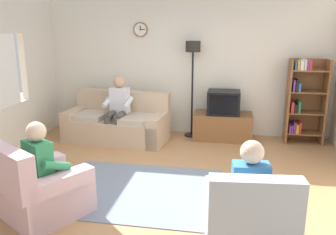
# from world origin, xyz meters

# --- Properties ---
(ground_plane) EXTENTS (12.00, 12.00, 0.00)m
(ground_plane) POSITION_xyz_m (0.00, 0.00, 0.00)
(ground_plane) COLOR #B27F51
(back_wall_assembly) EXTENTS (6.20, 0.17, 2.70)m
(back_wall_assembly) POSITION_xyz_m (-0.00, 2.66, 1.35)
(back_wall_assembly) COLOR silver
(back_wall_assembly) RESTS_ON ground_plane
(couch) EXTENTS (1.98, 1.07, 0.90)m
(couch) POSITION_xyz_m (-1.21, 1.86, 0.31)
(couch) COLOR tan
(couch) RESTS_ON ground_plane
(tv_stand) EXTENTS (1.10, 0.56, 0.51)m
(tv_stand) POSITION_xyz_m (0.77, 2.25, 0.25)
(tv_stand) COLOR brown
(tv_stand) RESTS_ON ground_plane
(tv) EXTENTS (0.60, 0.49, 0.44)m
(tv) POSITION_xyz_m (0.77, 2.23, 0.73)
(tv) COLOR black
(tv) RESTS_ON tv_stand
(bookshelf) EXTENTS (0.68, 0.36, 1.55)m
(bookshelf) POSITION_xyz_m (2.21, 2.32, 0.82)
(bookshelf) COLOR brown
(bookshelf) RESTS_ON ground_plane
(floor_lamp) EXTENTS (0.28, 0.28, 1.85)m
(floor_lamp) POSITION_xyz_m (0.16, 2.35, 1.45)
(floor_lamp) COLOR black
(floor_lamp) RESTS_ON ground_plane
(armchair_near_window) EXTENTS (1.14, 1.17, 0.90)m
(armchair_near_window) POSITION_xyz_m (-1.20, -0.95, 0.29)
(armchair_near_window) COLOR beige
(armchair_near_window) RESTS_ON ground_plane
(armchair_near_bookshelf) EXTENTS (0.88, 0.95, 0.90)m
(armchair_near_bookshelf) POSITION_xyz_m (1.09, -1.20, 0.29)
(armchair_near_bookshelf) COLOR #9EADBC
(armchair_near_bookshelf) RESTS_ON ground_plane
(area_rug) EXTENTS (2.20, 1.70, 0.01)m
(area_rug) POSITION_xyz_m (-0.29, -0.17, 0.01)
(area_rug) COLOR slate
(area_rug) RESTS_ON ground_plane
(person_on_couch) EXTENTS (0.54, 0.56, 1.24)m
(person_on_couch) POSITION_xyz_m (-1.15, 1.75, 0.70)
(person_on_couch) COLOR silver
(person_on_couch) RESTS_ON ground_plane
(person_in_left_armchair) EXTENTS (0.61, 0.64, 1.12)m
(person_in_left_armchair) POSITION_xyz_m (-1.15, -0.88, 0.60)
(person_in_left_armchair) COLOR #338C59
(person_in_left_armchair) RESTS_ON ground_plane
(person_in_right_armchair) EXTENTS (0.54, 0.56, 1.12)m
(person_in_right_armchair) POSITION_xyz_m (1.09, -1.11, 0.60)
(person_in_right_armchair) COLOR #3372B2
(person_in_right_armchair) RESTS_ON ground_plane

